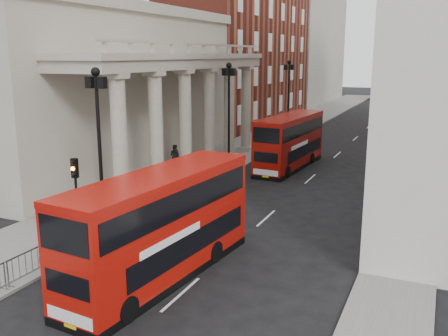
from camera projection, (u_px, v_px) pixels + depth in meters
The scene contains 18 objects.
ground at pixel (59, 268), 21.57m from camera, with size 260.00×260.00×0.00m, color black.
sidewalk_west at pixel (246, 147), 49.50m from camera, with size 6.00×140.00×0.12m, color slate.
sidewalk_east at pixel (424, 161), 43.00m from camera, with size 3.00×140.00×0.12m, color slate.
kerb at pixel (275, 149), 48.33m from camera, with size 0.20×140.00×0.14m, color slate.
portico_building at pixel (107, 93), 40.43m from camera, with size 9.00×28.00×12.00m, color #9E9684.
brick_building at pixel (244, 39), 66.07m from camera, with size 9.00×32.00×22.00m, color maroon.
west_building_far at pixel (306, 49), 94.84m from camera, with size 9.00×30.00×20.00m, color #9E9684.
monument_column at pixel (405, 18), 97.71m from camera, with size 8.00×8.00×54.20m.
lamp_post_south at pixel (99, 141), 24.28m from camera, with size 1.05×0.44×8.32m.
lamp_post_mid at pixel (229, 109), 38.55m from camera, with size 1.05×0.44×8.32m.
lamp_post_north at pixel (288, 94), 52.82m from camera, with size 1.05×0.44×8.32m.
traffic_light at pixel (76, 187), 22.84m from camera, with size 0.28×0.33×4.30m.
crowd_barriers at pixel (85, 235), 23.54m from camera, with size 0.50×18.75×1.10m.
bus_near at pixel (161, 224), 20.21m from camera, with size 3.45×10.40×4.41m.
bus_far at pixel (290, 141), 40.24m from camera, with size 3.07×10.00×4.26m.
pedestrian_a at pixel (176, 161), 38.01m from camera, with size 0.70×0.46×1.92m, color black.
pedestrian_b at pixel (175, 156), 40.41m from camera, with size 0.87×0.68×1.80m, color #292321.
pedestrian_c at pixel (182, 164), 37.94m from camera, with size 0.76×0.50×1.56m, color black.
Camera 1 is at (14.65, -15.47, 9.01)m, focal length 40.00 mm.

